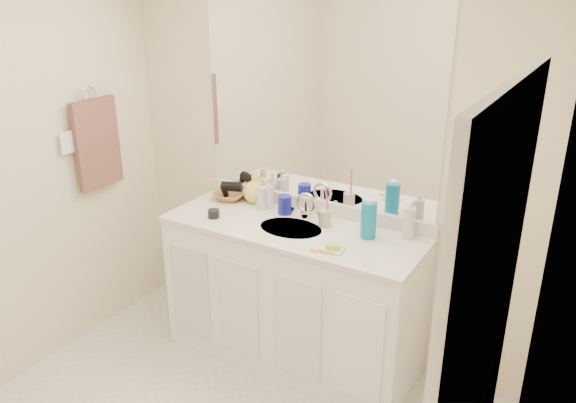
{
  "coord_description": "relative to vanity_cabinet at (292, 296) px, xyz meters",
  "views": [
    {
      "loc": [
        1.47,
        -1.5,
        2.18
      ],
      "look_at": [
        0.0,
        0.97,
        1.05
      ],
      "focal_mm": 35.0,
      "sensor_mm": 36.0,
      "label": 1
    }
  ],
  "objects": [
    {
      "name": "hair_dryer",
      "position": [
        -0.55,
        0.17,
        0.54
      ],
      "size": [
        0.14,
        0.11,
        0.06
      ],
      "primitive_type": "cylinder",
      "rotation": [
        0.0,
        1.57,
        0.37
      ],
      "color": "black",
      "rests_on": "wicker_basket"
    },
    {
      "name": "wall_back",
      "position": [
        0.0,
        0.28,
        0.77
      ],
      "size": [
        2.6,
        0.02,
        2.4
      ],
      "primitive_type": "cube",
      "color": "#F7E6C1",
      "rests_on": "floor"
    },
    {
      "name": "blue_mug",
      "position": [
        -0.14,
        0.14,
        0.51
      ],
      "size": [
        0.1,
        0.1,
        0.11
      ],
      "primitive_type": "cylinder",
      "rotation": [
        0.0,
        0.0,
        -0.17
      ],
      "color": "#161C99",
      "rests_on": "countertop"
    },
    {
      "name": "countertop",
      "position": [
        0.0,
        0.0,
        0.44
      ],
      "size": [
        1.52,
        0.57,
        0.03
      ],
      "primitive_type": "cube",
      "color": "white",
      "rests_on": "vanity_cabinet"
    },
    {
      "name": "soap_bottle_white",
      "position": [
        -0.28,
        0.18,
        0.55
      ],
      "size": [
        0.08,
        0.08,
        0.19
      ],
      "primitive_type": "imported",
      "rotation": [
        0.0,
        0.0,
        -0.09
      ],
      "color": "silver",
      "rests_on": "countertop"
    },
    {
      "name": "toothbrush",
      "position": [
        0.16,
        0.1,
        0.6
      ],
      "size": [
        0.03,
        0.04,
        0.2
      ],
      "primitive_type": "cylinder",
      "rotation": [
        0.14,
        0.0,
        -0.43
      ],
      "color": "#FF4393",
      "rests_on": "tan_cup"
    },
    {
      "name": "towel_ring",
      "position": [
        -1.27,
        -0.25,
        1.12
      ],
      "size": [
        0.01,
        0.11,
        0.11
      ],
      "primitive_type": "torus",
      "rotation": [
        0.0,
        1.57,
        0.0
      ],
      "color": "silver",
      "rests_on": "wall_left"
    },
    {
      "name": "faucet",
      "position": [
        0.0,
        0.16,
        0.51
      ],
      "size": [
        0.02,
        0.02,
        0.11
      ],
      "primitive_type": "cylinder",
      "color": "silver",
      "rests_on": "countertop"
    },
    {
      "name": "soap_bottle_yellow",
      "position": [
        -0.4,
        0.21,
        0.55
      ],
      "size": [
        0.19,
        0.19,
        0.19
      ],
      "primitive_type": "imported",
      "rotation": [
        0.0,
        0.0,
        -0.34
      ],
      "color": "#F8DD60",
      "rests_on": "countertop"
    },
    {
      "name": "sink_basin",
      "position": [
        0.0,
        -0.02,
        0.44
      ],
      "size": [
        0.37,
        0.37,
        0.02
      ],
      "primitive_type": "cylinder",
      "color": "beige",
      "rests_on": "countertop"
    },
    {
      "name": "mouthwash_bottle",
      "position": [
        0.43,
        0.09,
        0.56
      ],
      "size": [
        0.09,
        0.09,
        0.2
      ],
      "primitive_type": "cylinder",
      "rotation": [
        0.0,
        0.0,
        0.12
      ],
      "color": "#0D72A2",
      "rests_on": "countertop"
    },
    {
      "name": "switch_plate",
      "position": [
        -1.27,
        -0.45,
        0.88
      ],
      "size": [
        0.01,
        0.08,
        0.13
      ],
      "primitive_type": "cube",
      "color": "white",
      "rests_on": "wall_left"
    },
    {
      "name": "hand_towel",
      "position": [
        -1.25,
        -0.25,
        0.82
      ],
      "size": [
        0.04,
        0.32,
        0.55
      ],
      "primitive_type": "cube",
      "color": "#4C2E28",
      "rests_on": "towel_ring"
    },
    {
      "name": "orange_comb",
      "position": [
        0.29,
        -0.21,
        0.46
      ],
      "size": [
        0.13,
        0.04,
        0.01
      ],
      "primitive_type": "cube",
      "rotation": [
        0.0,
        0.0,
        0.09
      ],
      "color": "orange",
      "rests_on": "countertop"
    },
    {
      "name": "clear_pump_bottle",
      "position": [
        0.62,
        0.19,
        0.54
      ],
      "size": [
        0.08,
        0.08,
        0.18
      ],
      "primitive_type": "cylinder",
      "rotation": [
        0.0,
        0.0,
        0.21
      ],
      "color": "silver",
      "rests_on": "countertop"
    },
    {
      "name": "tan_cup",
      "position": [
        0.15,
        0.1,
        0.5
      ],
      "size": [
        0.09,
        0.09,
        0.1
      ],
      "primitive_type": "cylinder",
      "rotation": [
        0.0,
        0.0,
        -0.26
      ],
      "color": "tan",
      "rests_on": "countertop"
    },
    {
      "name": "wall_right",
      "position": [
        1.3,
        -1.02,
        0.77
      ],
      "size": [
        0.02,
        2.6,
        2.4
      ],
      "primitive_type": "cube",
      "color": "#F7E6C1",
      "rests_on": "floor"
    },
    {
      "name": "soap_bottle_cream",
      "position": [
        -0.34,
        0.21,
        0.54
      ],
      "size": [
        0.09,
        0.09,
        0.17
      ],
      "primitive_type": "imported",
      "rotation": [
        0.0,
        0.0,
        0.21
      ],
      "color": "beige",
      "rests_on": "countertop"
    },
    {
      "name": "green_soap",
      "position": [
        0.34,
        -0.16,
        0.48
      ],
      "size": [
        0.09,
        0.07,
        0.03
      ],
      "primitive_type": "cube",
      "rotation": [
        0.0,
        0.0,
        0.32
      ],
      "color": "#9FE437",
      "rests_on": "soap_dish"
    },
    {
      "name": "extra_white_bottle",
      "position": [
        -0.29,
        0.12,
        0.53
      ],
      "size": [
        0.05,
        0.05,
        0.14
      ],
      "primitive_type": "cylinder",
      "rotation": [
        0.0,
        0.0,
        -0.22
      ],
      "color": "silver",
      "rests_on": "countertop"
    },
    {
      "name": "backsplash",
      "position": [
        0.0,
        0.26,
        0.5
      ],
      "size": [
        1.52,
        0.03,
        0.08
      ],
      "primitive_type": "cube",
      "color": "silver",
      "rests_on": "countertop"
    },
    {
      "name": "wicker_basket",
      "position": [
        -0.57,
        0.17,
        0.48
      ],
      "size": [
        0.25,
        0.25,
        0.05
      ],
      "primitive_type": "imported",
      "rotation": [
        0.0,
        0.0,
        0.24
      ],
      "color": "#A17141",
      "rests_on": "countertop"
    },
    {
      "name": "soap_dish",
      "position": [
        0.34,
        -0.16,
        0.46
      ],
      "size": [
        0.12,
        0.1,
        0.01
      ],
      "primitive_type": "cube",
      "rotation": [
        0.0,
        0.0,
        0.1
      ],
      "color": "silver",
      "rests_on": "countertop"
    },
    {
      "name": "dark_jar",
      "position": [
        -0.47,
        -0.12,
        0.48
      ],
      "size": [
        0.07,
        0.07,
        0.05
      ],
      "primitive_type": "cylinder",
      "rotation": [
        0.0,
        0.0,
        0.05
      ],
      "color": "black",
      "rests_on": "countertop"
    },
    {
      "name": "vanity_cabinet",
      "position": [
        0.0,
        0.0,
        0.0
      ],
      "size": [
        1.5,
        0.55,
        0.85
      ],
      "primitive_type": "cube",
      "color": "white",
      "rests_on": "floor"
    },
    {
      "name": "mirror",
      "position": [
        0.0,
        0.27,
        1.14
      ],
      "size": [
        1.48,
        0.01,
        1.2
      ],
      "primitive_type": "cube",
      "color": "white",
      "rests_on": "wall_back"
    }
  ]
}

